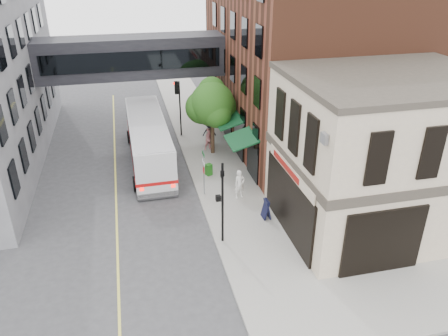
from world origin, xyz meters
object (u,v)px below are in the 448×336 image
pedestrian_b (209,139)px  sandwich_board (266,209)px  bus (148,139)px  pedestrian_a (240,184)px  pedestrian_c (209,132)px  newspaper_box (209,170)px

pedestrian_b → sandwich_board: bearing=-98.3°
bus → pedestrian_b: size_ratio=6.76×
pedestrian_a → pedestrian_c: bearing=78.8°
pedestrian_b → pedestrian_c: bearing=63.9°
pedestrian_a → newspaper_box: (-1.24, 3.39, -0.52)m
pedestrian_a → pedestrian_c: pedestrian_a is taller
pedestrian_b → pedestrian_a: bearing=-102.6°
bus → pedestrian_a: bus is taller
pedestrian_a → bus: bearing=114.3°
newspaper_box → pedestrian_a: bearing=-93.1°
bus → sandwich_board: bus is taller
pedestrian_b → pedestrian_c: pedestrian_b is taller
bus → newspaper_box: (3.69, -3.41, -1.20)m
pedestrian_c → sandwich_board: (0.94, -11.46, -0.24)m
pedestrian_a → sandwich_board: (0.87, -2.53, -0.34)m
bus → pedestrian_b: bus is taller
pedestrian_b → sandwich_board: 10.11m
pedestrian_c → newspaper_box: pedestrian_c is taller
pedestrian_a → pedestrian_c: (-0.06, 8.93, -0.10)m
bus → newspaper_box: bus is taller
newspaper_box → sandwich_board: sandwich_board is taller
pedestrian_a → newspaper_box: pedestrian_a is taller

